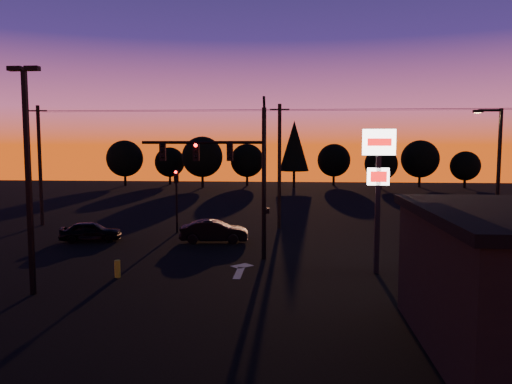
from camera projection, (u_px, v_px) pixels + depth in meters
ground at (226, 278)px, 22.74m from camera, size 120.00×120.00×0.00m
lane_arrow at (241, 269)px, 24.35m from camera, size 1.20×3.10×0.01m
traffic_signal_mast at (234, 167)px, 26.24m from camera, size 6.79×0.52×8.58m
secondary_signal at (176, 192)px, 34.25m from camera, size 0.30×0.31×4.35m
parking_lot_light at (28, 165)px, 19.84m from camera, size 1.25×0.30×9.14m
pylon_sign at (378, 170)px, 23.22m from camera, size 1.50×0.28×6.80m
streetlight at (497, 176)px, 26.70m from camera, size 1.55×0.35×8.00m
utility_pole_0 at (40, 165)px, 37.44m from camera, size 1.40×0.26×9.00m
utility_pole_1 at (279, 165)px, 36.05m from camera, size 1.40×0.26×9.00m
power_wires at (280, 110)px, 35.67m from camera, size 36.00×1.22×0.07m
bollard at (117, 269)px, 22.89m from camera, size 0.27×0.27×0.80m
tree_0 at (125, 159)px, 73.68m from camera, size 5.36×5.36×6.74m
tree_1 at (170, 162)px, 76.26m from camera, size 4.54×4.54×5.71m
tree_2 at (202, 157)px, 70.74m from camera, size 5.77×5.78×7.26m
tree_3 at (247, 161)px, 74.31m from camera, size 4.95×4.95×6.22m
tree_4 at (294, 146)px, 70.58m from camera, size 4.18×4.18×9.50m
tree_5 at (334, 160)px, 75.29m from camera, size 4.95×4.95×6.22m
tree_6 at (381, 164)px, 68.90m from camera, size 4.54×4.54×5.71m
tree_7 at (420, 159)px, 71.35m from camera, size 5.36×5.36×6.74m
tree_8 at (465, 166)px, 69.98m from camera, size 4.12×4.12×5.19m
car_left at (91, 231)px, 31.42m from camera, size 3.97×2.23×1.28m
car_mid at (214, 231)px, 31.16m from camera, size 4.33×1.87×1.39m
suv_parked at (452, 280)px, 19.96m from camera, size 2.40×4.86×1.33m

